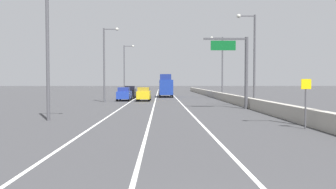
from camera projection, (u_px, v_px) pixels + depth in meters
name	position (u px, v px, depth m)	size (l,w,h in m)	color
ground_plane	(166.00, 96.00, 69.30)	(320.00, 320.00, 0.00)	#38383A
lane_stripe_left	(136.00, 98.00, 60.19)	(0.16, 130.00, 0.00)	silver
lane_stripe_center	(156.00, 98.00, 60.27)	(0.16, 130.00, 0.00)	silver
lane_stripe_right	(176.00, 98.00, 60.35)	(0.16, 130.00, 0.00)	silver
jersey_barrier_right	(232.00, 99.00, 45.49)	(0.60, 120.00, 1.10)	#9E998E
overhead_sign_gantry	(239.00, 64.00, 35.33)	(4.68, 0.36, 7.50)	#47474C
speed_advisory_sign	(306.00, 100.00, 20.24)	(0.60, 0.11, 3.00)	#4C4C51
lamp_post_right_second	(252.00, 54.00, 37.43)	(2.14, 0.44, 10.29)	#4C4C51
lamp_post_right_third	(221.00, 63.00, 55.98)	(2.14, 0.44, 10.29)	#4C4C51
lamp_post_left_near	(51.00, 39.00, 24.46)	(2.14, 0.44, 10.29)	#4C4C51
lamp_post_left_mid	(106.00, 60.00, 46.74)	(2.14, 0.44, 10.29)	#4C4C51
lamp_post_left_far	(125.00, 67.00, 69.01)	(2.14, 0.44, 10.29)	#4C4C51
car_blue_0	(124.00, 94.00, 50.31)	(1.96, 4.40, 2.02)	#1E389E
car_yellow_1	(144.00, 94.00, 49.78)	(2.04, 4.10, 2.04)	gold
car_black_2	(130.00, 92.00, 57.63)	(1.80, 4.58, 2.13)	black
box_truck	(166.00, 86.00, 63.06)	(2.56, 7.61, 4.28)	navy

